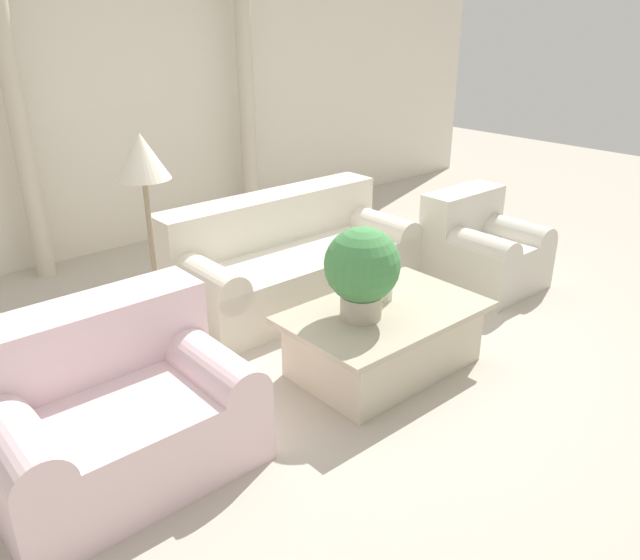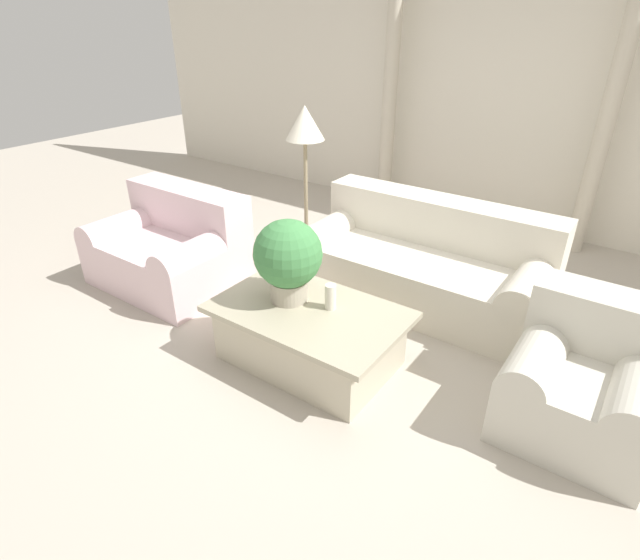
{
  "view_description": "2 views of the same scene",
  "coord_description": "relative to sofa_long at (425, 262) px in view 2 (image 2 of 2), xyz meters",
  "views": [
    {
      "loc": [
        -2.59,
        -2.9,
        2.16
      ],
      "look_at": [
        -0.1,
        -0.03,
        0.53
      ],
      "focal_mm": 35.0,
      "sensor_mm": 36.0,
      "label": 1
    },
    {
      "loc": [
        1.76,
        -2.76,
        2.19
      ],
      "look_at": [
        -0.07,
        -0.18,
        0.47
      ],
      "focal_mm": 28.0,
      "sensor_mm": 36.0,
      "label": 2
    }
  ],
  "objects": [
    {
      "name": "ground_plane",
      "position": [
        -0.31,
        -0.81,
        -0.33
      ],
      "size": [
        16.0,
        16.0,
        0.0
      ],
      "primitive_type": "plane",
      "color": "#BCB2A3"
    },
    {
      "name": "wall_back",
      "position": [
        -0.31,
        2.07,
        1.27
      ],
      "size": [
        10.0,
        0.06,
        3.2
      ],
      "color": "silver",
      "rests_on": "ground_plane"
    },
    {
      "name": "sofa_long",
      "position": [
        0.0,
        0.0,
        0.0
      ],
      "size": [
        2.02,
        0.93,
        0.81
      ],
      "color": "beige",
      "rests_on": "ground_plane"
    },
    {
      "name": "loveseat",
      "position": [
        -1.97,
        -1.04,
        0.01
      ],
      "size": [
        1.26,
        0.93,
        0.81
      ],
      "color": "silver",
      "rests_on": "ground_plane"
    },
    {
      "name": "coffee_table",
      "position": [
        -0.25,
        -1.29,
        -0.11
      ],
      "size": [
        1.28,
        0.82,
        0.42
      ],
      "color": "beige",
      "rests_on": "ground_plane"
    },
    {
      "name": "potted_plant",
      "position": [
        -0.44,
        -1.26,
        0.42
      ],
      "size": [
        0.46,
        0.46,
        0.58
      ],
      "color": "#B2A893",
      "rests_on": "coffee_table"
    },
    {
      "name": "pillar_candle",
      "position": [
        -0.14,
        -1.2,
        0.19
      ],
      "size": [
        0.08,
        0.08,
        0.18
      ],
      "color": "silver",
      "rests_on": "coffee_table"
    },
    {
      "name": "floor_lamp",
      "position": [
        -1.2,
        -0.05,
        0.91
      ],
      "size": [
        0.34,
        0.34,
        1.48
      ],
      "color": "gray",
      "rests_on": "ground_plane"
    },
    {
      "name": "column_left",
      "position": [
        -1.37,
        1.79,
        0.95
      ],
      "size": [
        0.23,
        0.23,
        2.49
      ],
      "color": "beige",
      "rests_on": "ground_plane"
    },
    {
      "name": "column_right",
      "position": [
        0.87,
        1.79,
        0.95
      ],
      "size": [
        0.23,
        0.23,
        2.49
      ],
      "color": "beige",
      "rests_on": "ground_plane"
    },
    {
      "name": "armchair",
      "position": [
        1.4,
        -0.86,
        0.0
      ],
      "size": [
        0.79,
        0.84,
        0.78
      ],
      "color": "beige",
      "rests_on": "ground_plane"
    }
  ]
}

